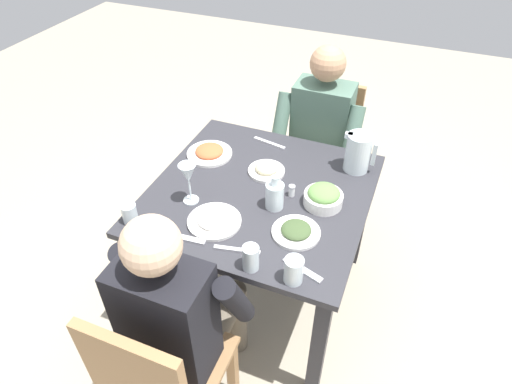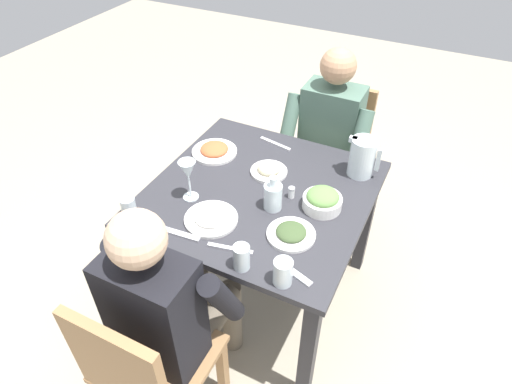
{
  "view_description": "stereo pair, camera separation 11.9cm",
  "coord_description": "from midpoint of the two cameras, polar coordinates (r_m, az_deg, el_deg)",
  "views": [
    {
      "loc": [
        0.56,
        -1.45,
        2.02
      ],
      "look_at": [
        -0.01,
        -0.02,
        0.73
      ],
      "focal_mm": 31.13,
      "sensor_mm": 36.0,
      "label": 1
    },
    {
      "loc": [
        0.67,
        -1.4,
        2.02
      ],
      "look_at": [
        -0.01,
        -0.02,
        0.73
      ],
      "focal_mm": 31.13,
      "sensor_mm": 36.0,
      "label": 2
    }
  ],
  "objects": [
    {
      "name": "plate_beans",
      "position": [
        2.12,
        -0.26,
        2.89
      ],
      "size": [
        0.18,
        0.18,
        0.05
      ],
      "color": "white",
      "rests_on": "dining_table"
    },
    {
      "name": "water_glass_far_right",
      "position": [
        1.62,
        2.73,
        -10.07
      ],
      "size": [
        0.07,
        0.07,
        0.11
      ],
      "primitive_type": "cylinder",
      "color": "silver",
      "rests_on": "dining_table"
    },
    {
      "name": "water_glass_far_left",
      "position": [
        1.93,
        -17.65,
        -2.7
      ],
      "size": [
        0.06,
        0.06,
        0.09
      ],
      "primitive_type": "cylinder",
      "color": "silver",
      "rests_on": "dining_table"
    },
    {
      "name": "salt_shaker",
      "position": [
        1.98,
        2.9,
        0.14
      ],
      "size": [
        0.03,
        0.03,
        0.05
      ],
      "color": "white",
      "rests_on": "dining_table"
    },
    {
      "name": "knife_near",
      "position": [
        2.33,
        0.25,
        6.3
      ],
      "size": [
        0.18,
        0.05,
        0.01
      ],
      "primitive_type": "cube",
      "rotation": [
        0.0,
        0.0,
        -0.2
      ],
      "color": "silver",
      "rests_on": "dining_table"
    },
    {
      "name": "oil_carafe",
      "position": [
        1.9,
        0.61,
        -0.63
      ],
      "size": [
        0.08,
        0.08,
        0.16
      ],
      "color": "silver",
      "rests_on": "dining_table"
    },
    {
      "name": "plate_rice_curry",
      "position": [
        2.25,
        -7.52,
        5.07
      ],
      "size": [
        0.23,
        0.23,
        0.05
      ],
      "color": "white",
      "rests_on": "dining_table"
    },
    {
      "name": "water_pitcher",
      "position": [
        2.13,
        11.44,
        4.96
      ],
      "size": [
        0.16,
        0.12,
        0.19
      ],
      "color": "silver",
      "rests_on": "dining_table"
    },
    {
      "name": "wine_glass",
      "position": [
        1.91,
        -10.5,
        2.06
      ],
      "size": [
        0.08,
        0.08,
        0.2
      ],
      "color": "silver",
      "rests_on": "dining_table"
    },
    {
      "name": "dining_table",
      "position": [
        2.09,
        -1.15,
        -2.24
      ],
      "size": [
        0.97,
        0.97,
        0.73
      ],
      "color": "#2D2D33",
      "rests_on": "ground_plane"
    },
    {
      "name": "fork_far",
      "position": [
        1.83,
        -10.92,
        -5.89
      ],
      "size": [
        0.17,
        0.04,
        0.01
      ],
      "primitive_type": "cube",
      "rotation": [
        0.0,
        0.0,
        0.08
      ],
      "color": "silver",
      "rests_on": "dining_table"
    },
    {
      "name": "plate_yoghurt",
      "position": [
        1.87,
        -7.21,
        -3.64
      ],
      "size": [
        0.23,
        0.23,
        0.04
      ],
      "color": "white",
      "rests_on": "dining_table"
    },
    {
      "name": "ground_plane",
      "position": [
        2.55,
        -0.96,
        -12.63
      ],
      "size": [
        8.0,
        8.0,
        0.0
      ],
      "primitive_type": "plane",
      "color": "#9E937F"
    },
    {
      "name": "plate_dolmas",
      "position": [
        1.81,
        3.29,
        -5.07
      ],
      "size": [
        0.2,
        0.2,
        0.04
      ],
      "color": "white",
      "rests_on": "dining_table"
    },
    {
      "name": "chair_far",
      "position": [
        2.78,
        7.39,
        5.99
      ],
      "size": [
        0.4,
        0.4,
        0.86
      ],
      "color": "#997047",
      "rests_on": "ground_plane"
    },
    {
      "name": "chair_near",
      "position": [
        1.78,
        -14.48,
        -22.08
      ],
      "size": [
        0.4,
        0.4,
        0.86
      ],
      "color": "#997047",
      "rests_on": "ground_plane"
    },
    {
      "name": "diner_far",
      "position": [
        2.54,
        6.37,
        6.35
      ],
      "size": [
        0.48,
        0.53,
        1.16
      ],
      "color": "#4C6B5B",
      "rests_on": "ground_plane"
    },
    {
      "name": "knife_far",
      "position": [
        1.76,
        -4.42,
        -7.45
      ],
      "size": [
        0.18,
        0.06,
        0.01
      ],
      "primitive_type": "cube",
      "rotation": [
        0.0,
        0.0,
        0.21
      ],
      "color": "silver",
      "rests_on": "dining_table"
    },
    {
      "name": "fork_near",
      "position": [
        1.69,
        3.96,
        -9.97
      ],
      "size": [
        0.17,
        0.08,
        0.01
      ],
      "primitive_type": "cube",
      "rotation": [
        0.0,
        0.0,
        -0.32
      ],
      "color": "silver",
      "rests_on": "dining_table"
    },
    {
      "name": "water_glass_center",
      "position": [
        1.66,
        -2.78,
        -8.5
      ],
      "size": [
        0.06,
        0.06,
        0.11
      ],
      "primitive_type": "cylinder",
      "color": "silver",
      "rests_on": "dining_table"
    },
    {
      "name": "salad_bowl",
      "position": [
        1.94,
        6.92,
        -0.63
      ],
      "size": [
        0.17,
        0.17,
        0.09
      ],
      "color": "white",
      "rests_on": "dining_table"
    },
    {
      "name": "diner_near",
      "position": [
        1.74,
        -11.54,
        -14.54
      ],
      "size": [
        0.48,
        0.53,
        1.16
      ],
      "color": "black",
      "rests_on": "ground_plane"
    }
  ]
}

